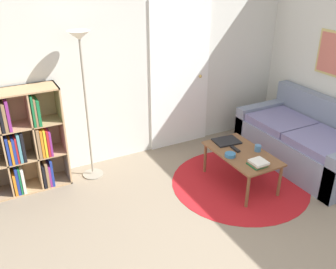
{
  "coord_description": "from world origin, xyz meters",
  "views": [
    {
      "loc": [
        -1.75,
        -1.54,
        2.52
      ],
      "look_at": [
        -0.14,
        1.52,
        0.85
      ],
      "focal_mm": 40.0,
      "sensor_mm": 36.0,
      "label": 1
    }
  ],
  "objects_px": {
    "floor_lamp": "(82,64)",
    "couch": "(307,142)",
    "bookshelf": "(14,145)",
    "cup": "(258,148)",
    "coffee_table": "(242,156)",
    "bowl": "(230,155)",
    "laptop": "(227,141)"
  },
  "relations": [
    {
      "from": "coffee_table",
      "to": "cup",
      "type": "distance_m",
      "value": 0.21
    },
    {
      "from": "bookshelf",
      "to": "coffee_table",
      "type": "relative_size",
      "value": 1.32
    },
    {
      "from": "bookshelf",
      "to": "coffee_table",
      "type": "xyz_separation_m",
      "value": [
        2.36,
        -1.1,
        -0.21
      ]
    },
    {
      "from": "bowl",
      "to": "coffee_table",
      "type": "bearing_deg",
      "value": 3.87
    },
    {
      "from": "couch",
      "to": "bowl",
      "type": "distance_m",
      "value": 1.29
    },
    {
      "from": "coffee_table",
      "to": "couch",
      "type": "bearing_deg",
      "value": 1.07
    },
    {
      "from": "cup",
      "to": "bowl",
      "type": "bearing_deg",
      "value": 172.8
    },
    {
      "from": "floor_lamp",
      "to": "cup",
      "type": "distance_m",
      "value": 2.23
    },
    {
      "from": "coffee_table",
      "to": "bookshelf",
      "type": "bearing_deg",
      "value": 154.97
    },
    {
      "from": "bookshelf",
      "to": "floor_lamp",
      "type": "distance_m",
      "value": 1.19
    },
    {
      "from": "bowl",
      "to": "cup",
      "type": "height_order",
      "value": "cup"
    },
    {
      "from": "cup",
      "to": "couch",
      "type": "bearing_deg",
      "value": 4.92
    },
    {
      "from": "couch",
      "to": "bowl",
      "type": "relative_size",
      "value": 14.01
    },
    {
      "from": "laptop",
      "to": "coffee_table",
      "type": "bearing_deg",
      "value": -90.07
    },
    {
      "from": "floor_lamp",
      "to": "bowl",
      "type": "distance_m",
      "value": 1.96
    },
    {
      "from": "bookshelf",
      "to": "floor_lamp",
      "type": "height_order",
      "value": "floor_lamp"
    },
    {
      "from": "bowl",
      "to": "floor_lamp",
      "type": "bearing_deg",
      "value": 142.45
    },
    {
      "from": "laptop",
      "to": "cup",
      "type": "distance_m",
      "value": 0.41
    },
    {
      "from": "coffee_table",
      "to": "bowl",
      "type": "distance_m",
      "value": 0.19
    },
    {
      "from": "couch",
      "to": "bowl",
      "type": "bearing_deg",
      "value": -178.53
    },
    {
      "from": "bowl",
      "to": "cup",
      "type": "xyz_separation_m",
      "value": [
        0.36,
        -0.05,
        0.02
      ]
    },
    {
      "from": "couch",
      "to": "laptop",
      "type": "xyz_separation_m",
      "value": [
        -1.09,
        0.29,
        0.14
      ]
    },
    {
      "from": "floor_lamp",
      "to": "bookshelf",
      "type": "bearing_deg",
      "value": 174.21
    },
    {
      "from": "coffee_table",
      "to": "cup",
      "type": "bearing_deg",
      "value": -17.74
    },
    {
      "from": "bookshelf",
      "to": "cup",
      "type": "bearing_deg",
      "value": -24.53
    },
    {
      "from": "bookshelf",
      "to": "couch",
      "type": "relative_size",
      "value": 0.7
    },
    {
      "from": "bookshelf",
      "to": "cup",
      "type": "relative_size",
      "value": 15.78
    },
    {
      "from": "floor_lamp",
      "to": "couch",
      "type": "xyz_separation_m",
      "value": [
        2.61,
        -1.0,
        -1.14
      ]
    },
    {
      "from": "bookshelf",
      "to": "floor_lamp",
      "type": "bearing_deg",
      "value": -5.79
    },
    {
      "from": "laptop",
      "to": "cup",
      "type": "height_order",
      "value": "cup"
    },
    {
      "from": "bowl",
      "to": "cup",
      "type": "bearing_deg",
      "value": -7.2
    },
    {
      "from": "floor_lamp",
      "to": "bowl",
      "type": "height_order",
      "value": "floor_lamp"
    }
  ]
}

